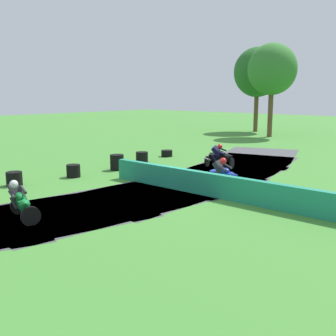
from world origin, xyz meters
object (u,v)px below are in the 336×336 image
Objects in this scene: tire_stack_far at (117,162)px; tire_stack_extra_b at (167,153)px; motorcycle_chase_blue at (223,175)px; motorcycle_trailing_black at (220,156)px; motorcycle_lead_green at (21,201)px; tire_stack_extra_a at (142,157)px; tire_stack_mid_b at (73,171)px; tire_stack_mid_a at (14,179)px.

tire_stack_far reaches higher than tire_stack_extra_b.
motorcycle_chase_blue is 5.14m from motorcycle_trailing_black.
motorcycle_trailing_black is (-0.54, 11.66, -0.01)m from motorcycle_lead_green.
motorcycle_trailing_black is at bearing 17.42° from tire_stack_extra_a.
tire_stack_mid_b is at bearing -120.52° from motorcycle_trailing_black.
tire_stack_mid_b is 5.20m from tire_stack_extra_a.
tire_stack_mid_a is 7.93m from tire_stack_extra_a.
motorcycle_trailing_black is (-2.99, 4.18, -0.03)m from motorcycle_chase_blue.
tire_stack_mid_b is 0.92× the size of tire_stack_extra_b.
tire_stack_mid_a is 0.98× the size of tire_stack_extra_a.
motorcycle_chase_blue is at bearing 19.16° from tire_stack_mid_b.
motorcycle_trailing_black is 4.67m from tire_stack_extra_a.
tire_stack_mid_b is at bearing -83.63° from tire_stack_extra_a.
tire_stack_mid_b and tire_stack_extra_a have the same top height.
motorcycle_chase_blue reaches higher than tire_stack_far.
tire_stack_extra_a is 2.59m from tire_stack_extra_b.
tire_stack_far is at bearing 84.06° from tire_stack_mid_a.
tire_stack_mid_a is at bearing -95.94° from tire_stack_far.
tire_stack_far is (-6.71, 0.23, -0.26)m from motorcycle_chase_blue.
motorcycle_chase_blue is 7.27m from tire_stack_mid_b.
motorcycle_chase_blue reaches higher than tire_stack_extra_b.
tire_stack_mid_b is (-4.40, 5.10, -0.33)m from motorcycle_lead_green.
tire_stack_mid_a is (-4.27, -9.33, -0.33)m from motorcycle_trailing_black.
motorcycle_lead_green is 5.36m from tire_stack_mid_a.
motorcycle_trailing_black is at bearing 65.38° from tire_stack_mid_a.
tire_stack_far is at bearing 178.08° from motorcycle_chase_blue.
tire_stack_far is (-4.25, 7.71, -0.23)m from motorcycle_lead_green.
motorcycle_lead_green is 2.61× the size of tire_stack_mid_b.
motorcycle_lead_green is 7.87m from motorcycle_chase_blue.
tire_stack_mid_a is (-7.26, -5.15, -0.36)m from motorcycle_chase_blue.
tire_stack_far is at bearing 118.88° from motorcycle_lead_green.
motorcycle_trailing_black reaches higher than tire_stack_mid_a.
tire_stack_extra_b is at bearing 112.59° from motorcycle_lead_green.
tire_stack_mid_a is at bearing -98.37° from tire_stack_mid_b.
motorcycle_lead_green is 2.50× the size of tire_stack_mid_a.
motorcycle_chase_blue is 2.44× the size of tire_stack_extra_a.
tire_stack_mid_b is (-3.87, -6.56, -0.33)m from motorcycle_trailing_black.
motorcycle_chase_blue is (2.45, 7.48, 0.03)m from motorcycle_lead_green.
tire_stack_extra_b is (-7.79, 5.35, -0.46)m from motorcycle_chase_blue.
tire_stack_extra_a is at bearing 91.22° from tire_stack_mid_a.
motorcycle_lead_green is at bearing -61.12° from tire_stack_far.
motorcycle_lead_green is at bearing -25.87° from tire_stack_mid_a.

